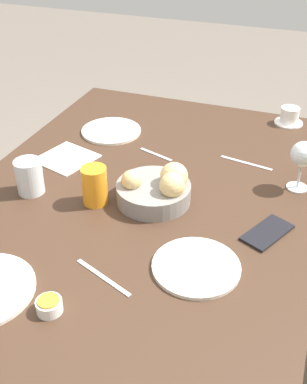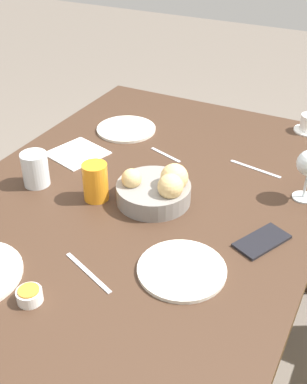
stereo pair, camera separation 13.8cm
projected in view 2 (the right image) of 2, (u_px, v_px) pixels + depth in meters
name	position (u px, v px, depth m)	size (l,w,h in m)	color
ground_plane	(137.00, 372.00, 1.80)	(10.00, 10.00, 0.00)	#6B6056
dining_table	(132.00, 229.00, 1.43)	(1.58, 1.03, 0.77)	#3D281C
bread_basket	(158.00, 189.00, 1.37)	(0.22, 0.22, 0.12)	gray
plate_near_left	(126.00, 129.00, 1.78)	(0.22, 0.22, 0.01)	silver
plate_far_center	(182.00, 270.00, 1.15)	(0.22, 0.22, 0.01)	silver
juice_glass	(95.00, 182.00, 1.38)	(0.07, 0.07, 0.11)	orange
water_tumbler	(35.00, 169.00, 1.45)	(0.08, 0.08, 0.11)	silver
jam_bowl_honey	(30.00, 295.00, 1.07)	(0.06, 0.06, 0.03)	white
fork_silver	(255.00, 169.00, 1.55)	(0.04, 0.18, 0.00)	#B7B7BC
knife_silver	(88.00, 272.00, 1.15)	(0.08, 0.17, 0.00)	#B7B7BC
spoon_coffee	(166.00, 155.00, 1.63)	(0.05, 0.13, 0.00)	#B7B7BC
napkin	(77.00, 153.00, 1.63)	(0.21, 0.21, 0.00)	white
cell_phone	(262.00, 241.00, 1.24)	(0.17, 0.13, 0.01)	black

